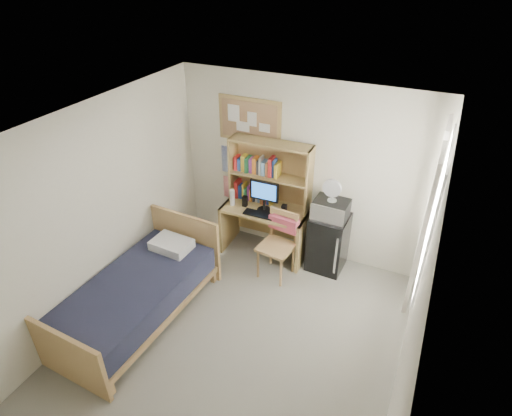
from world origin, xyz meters
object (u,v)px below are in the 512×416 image
at_px(bulletin_board, 250,120).
at_px(desk_chair, 276,247).
at_px(desk_fan, 333,191).
at_px(mini_fridge, 328,242).
at_px(desk, 265,230).
at_px(monitor, 264,197).
at_px(bed, 137,300).
at_px(microwave, 331,209).
at_px(speaker_left, 245,201).
at_px(speaker_right, 284,210).

distance_m(bulletin_board, desk_chair, 1.78).
bearing_deg(bulletin_board, desk_fan, -11.55).
distance_m(bulletin_board, mini_fridge, 2.02).
bearing_deg(desk, monitor, -90.00).
height_order(desk_chair, bed, desk_chair).
bearing_deg(microwave, desk, -175.92).
bearing_deg(mini_fridge, bed, -131.29).
relative_size(microwave, desk_fan, 1.50).
bearing_deg(bulletin_board, mini_fridge, -10.72).
xyz_separation_m(speaker_left, speaker_right, (0.60, 0.01, 0.00)).
distance_m(speaker_left, desk_fan, 1.31).
distance_m(bulletin_board, desk, 1.62).
relative_size(bed, speaker_left, 13.07).
bearing_deg(speaker_right, monitor, -180.00).
distance_m(bulletin_board, bed, 2.79).
bearing_deg(desk_fan, desk_chair, -140.03).
xyz_separation_m(desk, speaker_right, (0.30, -0.05, 0.47)).
height_order(bed, microwave, microwave).
bearing_deg(desk_chair, microwave, 44.94).
height_order(desk, bed, desk).
distance_m(monitor, microwave, 0.94).
relative_size(bulletin_board, desk_fan, 3.10).
height_order(desk, speaker_right, speaker_right).
xyz_separation_m(desk, mini_fridge, (0.94, 0.06, 0.04)).
xyz_separation_m(desk, desk_fan, (0.94, 0.04, 0.88)).
bearing_deg(speaker_right, bed, -124.14).
xyz_separation_m(monitor, speaker_left, (-0.30, -0.01, -0.14)).
bearing_deg(mini_fridge, bulletin_board, 170.93).
bearing_deg(monitor, microwave, 4.67).
bearing_deg(speaker_right, microwave, 6.86).
bearing_deg(desk_chair, speaker_left, 157.76).
distance_m(mini_fridge, bed, 2.67).
height_order(bulletin_board, desk, bulletin_board).
bearing_deg(speaker_left, desk_fan, 3.54).
distance_m(monitor, speaker_right, 0.33).
xyz_separation_m(bulletin_board, speaker_left, (0.10, -0.38, -1.07)).
bearing_deg(speaker_left, speaker_right, 0.00).
bearing_deg(desk, desk_fan, 1.01).
bearing_deg(desk, bed, -116.38).
height_order(desk, desk_chair, desk_chair).
bearing_deg(speaker_right, desk_fan, 6.86).
distance_m(bed, speaker_left, 2.00).
bearing_deg(desk_fan, monitor, -172.25).
relative_size(desk_chair, monitor, 2.19).
bearing_deg(monitor, bulletin_board, 135.46).
bearing_deg(bed, desk_chair, 52.80).
xyz_separation_m(desk, monitor, (0.00, -0.06, 0.61)).
relative_size(speaker_left, desk_fan, 0.52).
distance_m(desk_chair, speaker_right, 0.52).
relative_size(speaker_right, microwave, 0.35).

